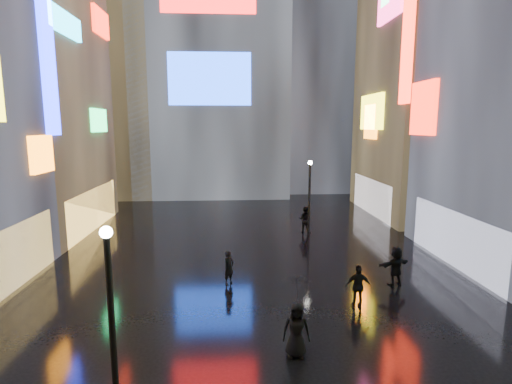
{
  "coord_description": "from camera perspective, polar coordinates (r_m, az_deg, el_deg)",
  "views": [
    {
      "loc": [
        -0.91,
        -3.16,
        7.53
      ],
      "look_at": [
        0.0,
        12.0,
        5.0
      ],
      "focal_mm": 28.0,
      "sensor_mm": 36.0,
      "label": 1
    }
  ],
  "objects": [
    {
      "name": "building_right_far",
      "position": [
        37.77,
        24.52,
        18.47
      ],
      "size": [
        10.28,
        12.0,
        28.0
      ],
      "color": "black",
      "rests_on": "ground"
    },
    {
      "name": "umbrella_2",
      "position": [
        13.28,
        5.87,
        -13.73
      ],
      "size": [
        1.34,
        1.34,
        0.91
      ],
      "primitive_type": "imported",
      "rotation": [
        0.0,
        0.0,
        2.69
      ],
      "color": "black",
      "rests_on": "pedestrian_4"
    },
    {
      "name": "lamp_far",
      "position": [
        27.58,
        7.64,
        -0.2
      ],
      "size": [
        0.3,
        0.3,
        5.2
      ],
      "color": "black",
      "rests_on": "ground"
    },
    {
      "name": "tower_flank_left",
      "position": [
        47.34,
        -20.24,
        15.53
      ],
      "size": [
        10.0,
        10.0,
        26.0
      ],
      "primitive_type": "cube",
      "color": "black",
      "rests_on": "ground"
    },
    {
      "name": "pedestrian_7",
      "position": [
        28.6,
        7.03,
        -3.93
      ],
      "size": [
        1.15,
        1.08,
        1.88
      ],
      "primitive_type": "imported",
      "rotation": [
        0.0,
        0.0,
        2.62
      ],
      "color": "black",
      "rests_on": "ground"
    },
    {
      "name": "pedestrian_5",
      "position": [
        20.39,
        19.34,
        -9.94
      ],
      "size": [
        1.83,
        1.13,
        1.88
      ],
      "primitive_type": "imported",
      "rotation": [
        0.0,
        0.0,
        3.5
      ],
      "color": "black",
      "rests_on": "ground"
    },
    {
      "name": "tower_flank_right",
      "position": [
        51.04,
        8.33,
        20.06
      ],
      "size": [
        12.0,
        12.0,
        34.0
      ],
      "primitive_type": "cube",
      "color": "black",
      "rests_on": "ground"
    },
    {
      "name": "tower_main",
      "position": [
        49.07,
        -6.36,
        25.35
      ],
      "size": [
        16.0,
        14.2,
        42.0
      ],
      "color": "black",
      "rests_on": "ground"
    },
    {
      "name": "pedestrian_6",
      "position": [
        19.47,
        -3.88,
        -10.74
      ],
      "size": [
        0.69,
        0.7,
        1.63
      ],
      "primitive_type": "imported",
      "rotation": [
        0.0,
        0.0,
        0.81
      ],
      "color": "black",
      "rests_on": "ground"
    },
    {
      "name": "ground",
      "position": [
        24.37,
        -1.14,
        -8.54
      ],
      "size": [
        140.0,
        140.0,
        0.0
      ],
      "primitive_type": "plane",
      "color": "black",
      "rests_on": "ground"
    },
    {
      "name": "building_left_far",
      "position": [
        33.01,
        -31.64,
        14.1
      ],
      "size": [
        10.28,
        12.0,
        22.0
      ],
      "color": "black",
      "rests_on": "ground"
    },
    {
      "name": "pedestrian_4",
      "position": [
        13.88,
        5.77,
        -18.99
      ],
      "size": [
        0.95,
        0.65,
        1.86
      ],
      "primitive_type": "imported",
      "rotation": [
        0.0,
        0.0,
        -0.07
      ],
      "color": "black",
      "rests_on": "ground"
    },
    {
      "name": "lamp_near",
      "position": [
        10.8,
        -19.96,
        -16.28
      ],
      "size": [
        0.3,
        0.3,
        5.2
      ],
      "color": "black",
      "rests_on": "ground"
    },
    {
      "name": "pedestrian_3",
      "position": [
        17.63,
        14.4,
        -12.92
      ],
      "size": [
        1.1,
        0.53,
        1.82
      ],
      "primitive_type": "imported",
      "rotation": [
        0.0,
        0.0,
        3.06
      ],
      "color": "black",
      "rests_on": "ground"
    }
  ]
}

